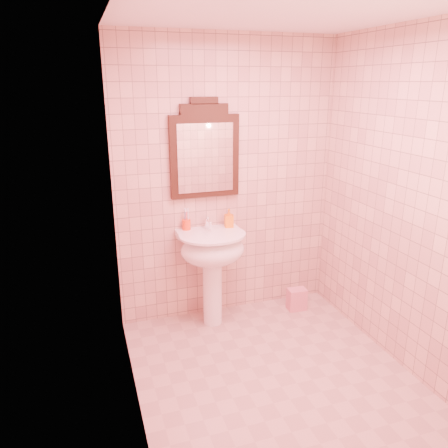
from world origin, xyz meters
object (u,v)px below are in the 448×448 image
object	(u,v)px
mirror	(205,152)
towel	(297,299)
soap_dispenser	(229,218)
pedestal_sink	(212,256)
toothbrush_cup	(186,225)

from	to	relation	value
mirror	towel	xyz separation A→B (m)	(0.84, -0.22, -1.43)
towel	mirror	bearing A→B (deg)	165.52
soap_dispenser	pedestal_sink	bearing A→B (deg)	-136.75
mirror	toothbrush_cup	distance (m)	0.65
towel	soap_dispenser	bearing A→B (deg)	167.05
toothbrush_cup	pedestal_sink	bearing A→B (deg)	-44.28
pedestal_sink	soap_dispenser	size ratio (longest dim) A/B	5.19
pedestal_sink	soap_dispenser	bearing A→B (deg)	33.98
soap_dispenser	towel	distance (m)	1.07
pedestal_sink	towel	distance (m)	1.01
soap_dispenser	towel	world-z (taller)	soap_dispenser
pedestal_sink	mirror	distance (m)	0.90
pedestal_sink	soap_dispenser	xyz separation A→B (m)	(0.20, 0.13, 0.28)
pedestal_sink	towel	bearing A→B (deg)	-1.10
toothbrush_cup	towel	xyz separation A→B (m)	(1.02, -0.19, -0.80)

